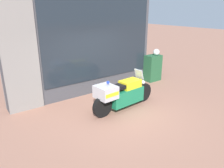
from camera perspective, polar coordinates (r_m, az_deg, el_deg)
ground_plane at (r=7.17m, az=1.92°, el=-6.78°), size 60.00×60.00×0.00m
shop_building at (r=7.97m, az=-9.66°, el=10.63°), size 5.89×0.55×3.96m
window_display at (r=8.78m, az=-3.87°, el=1.63°), size 4.36×0.30×2.09m
paramedic_motorcycle at (r=7.00m, az=2.48°, el=-2.51°), size 2.50×0.67×1.22m
utility_cabinet at (r=10.04m, az=10.56°, el=4.14°), size 0.71×0.48×1.16m
white_helmet at (r=9.93m, az=11.52°, el=8.17°), size 0.28×0.28×0.28m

